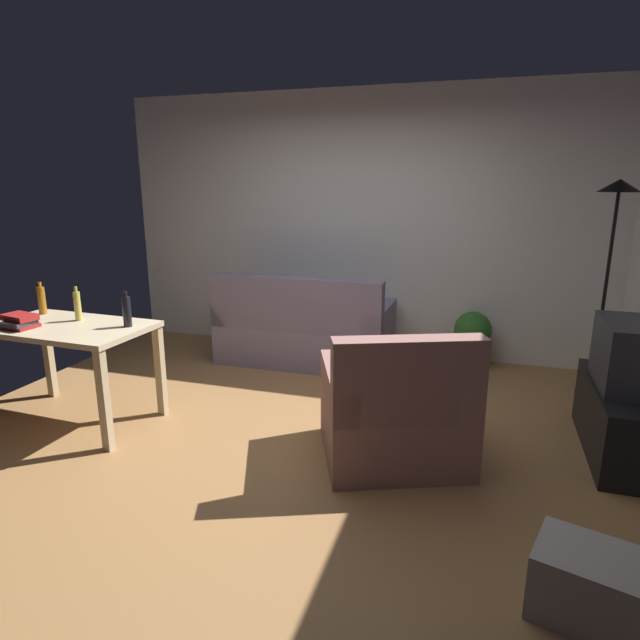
% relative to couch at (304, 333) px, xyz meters
% --- Properties ---
extents(ground_plane, '(5.20, 4.40, 0.02)m').
position_rel_couch_xyz_m(ground_plane, '(0.41, -1.59, -0.32)').
color(ground_plane, '#9E7042').
extents(wall_rear, '(5.20, 0.10, 2.70)m').
position_rel_couch_xyz_m(wall_rear, '(0.41, 0.61, 1.04)').
color(wall_rear, white).
rests_on(wall_rear, ground_plane).
extents(couch, '(1.71, 0.84, 0.92)m').
position_rel_couch_xyz_m(couch, '(0.00, 0.00, 0.00)').
color(couch, gray).
rests_on(couch, ground_plane).
extents(tv_stand, '(0.44, 1.10, 0.48)m').
position_rel_couch_xyz_m(tv_stand, '(2.66, -1.16, -0.07)').
color(tv_stand, black).
rests_on(tv_stand, ground_plane).
extents(tv, '(0.41, 0.60, 0.44)m').
position_rel_couch_xyz_m(tv, '(2.66, -1.16, 0.39)').
color(tv, '#2D2D33').
rests_on(tv, tv_stand).
extents(torchiere_lamp, '(0.32, 0.32, 1.81)m').
position_rel_couch_xyz_m(torchiere_lamp, '(2.66, -0.09, 1.11)').
color(torchiere_lamp, black).
rests_on(torchiere_lamp, ground_plane).
extents(desk, '(1.23, 0.74, 0.76)m').
position_rel_couch_xyz_m(desk, '(-1.22, -1.83, 0.34)').
color(desk, '#C6B28E').
rests_on(desk, ground_plane).
extents(potted_plant, '(0.36, 0.36, 0.57)m').
position_rel_couch_xyz_m(potted_plant, '(1.63, 0.31, 0.02)').
color(potted_plant, brown).
rests_on(potted_plant, ground_plane).
extents(armchair, '(1.15, 1.12, 0.92)m').
position_rel_couch_xyz_m(armchair, '(1.22, -1.69, 0.01)').
color(armchair, '#996B66').
rests_on(armchair, ground_plane).
extents(storage_box, '(0.56, 0.46, 0.30)m').
position_rel_couch_xyz_m(storage_box, '(2.24, -2.77, -0.16)').
color(storage_box, '#A8A399').
rests_on(storage_box, ground_plane).
extents(bottle_amber, '(0.06, 0.06, 0.26)m').
position_rel_couch_xyz_m(bottle_amber, '(-1.66, -1.60, 0.57)').
color(bottle_amber, '#9E6019').
rests_on(bottle_amber, desk).
extents(bottle_squat, '(0.05, 0.05, 0.26)m').
position_rel_couch_xyz_m(bottle_squat, '(-1.23, -1.69, 0.57)').
color(bottle_squat, '#BCB24C').
rests_on(bottle_squat, desk).
extents(bottle_dark, '(0.06, 0.06, 0.26)m').
position_rel_couch_xyz_m(bottle_dark, '(-0.76, -1.73, 0.57)').
color(bottle_dark, black).
rests_on(bottle_dark, desk).
extents(book_stack, '(0.26, 0.22, 0.10)m').
position_rel_couch_xyz_m(book_stack, '(-1.48, -1.99, 0.50)').
color(book_stack, maroon).
rests_on(book_stack, desk).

